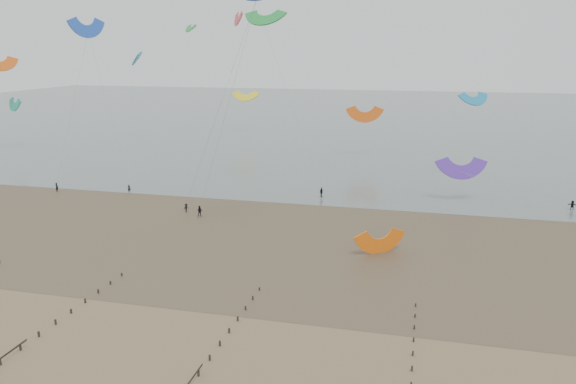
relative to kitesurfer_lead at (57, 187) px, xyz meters
name	(u,v)px	position (x,y,z in m)	size (l,w,h in m)	color
ground	(186,335)	(48.81, -47.65, -0.93)	(500.00, 500.00, 0.00)	brown
sea_and_shore	(251,228)	(44.73, -13.25, -0.93)	(500.00, 665.00, 0.03)	#475654
kitesurfer_lead	(57,187)	(0.00, 0.00, 0.00)	(0.68, 0.45, 1.87)	black
kitesurfers	(387,210)	(65.17, -0.24, -0.07)	(90.84, 20.43, 1.88)	black
grounded_kite	(379,253)	(65.48, -19.54, -0.93)	(6.62, 3.47, 5.05)	orange
kites_airborne	(289,80)	(37.50, 41.43, 19.43)	(240.25, 114.01, 39.78)	#2089BB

